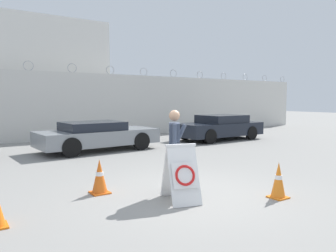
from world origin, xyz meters
name	(u,v)px	position (x,y,z in m)	size (l,w,h in m)	color
ground_plane	(188,194)	(0.00, 0.00, 0.00)	(90.00, 90.00, 0.00)	gray
perimeter_wall	(52,106)	(0.00, 11.15, 1.70)	(36.00, 0.30, 3.84)	silver
building_block	(29,78)	(-0.22, 15.51, 3.28)	(8.17, 5.15, 6.55)	silver
barricade_sign	(181,173)	(-0.42, -0.33, 0.57)	(0.80, 0.97, 1.14)	white
security_guard	(175,147)	(-0.22, 0.19, 1.00)	(0.62, 0.57, 1.79)	#232838
traffic_cone_near	(100,176)	(-1.55, 1.09, 0.37)	(0.38, 0.38, 0.74)	orange
traffic_cone_mid	(278,180)	(1.37, -1.24, 0.37)	(0.34, 0.34, 0.75)	orange
parked_car_rear_sedan	(97,135)	(0.60, 6.75, 0.60)	(4.74, 2.22, 1.14)	black
parked_car_far_side	(219,127)	(7.00, 6.73, 0.64)	(4.52, 2.11, 1.24)	black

